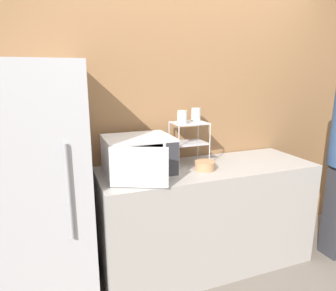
% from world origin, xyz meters
% --- Properties ---
extents(ground_plane, '(12.00, 12.00, 0.00)m').
position_xyz_m(ground_plane, '(0.00, 0.00, 0.00)').
color(ground_plane, '#6B6056').
extents(wall_back, '(8.00, 0.06, 2.60)m').
position_xyz_m(wall_back, '(0.00, 0.68, 1.30)').
color(wall_back, olive).
rests_on(wall_back, ground_plane).
extents(counter, '(1.79, 0.64, 0.89)m').
position_xyz_m(counter, '(0.00, 0.32, 0.45)').
color(counter, '#9E9993').
rests_on(counter, ground_plane).
extents(microwave, '(0.51, 0.60, 0.28)m').
position_xyz_m(microwave, '(-0.58, 0.35, 1.03)').
color(microwave, silver).
rests_on(microwave, counter).
extents(dish_rack, '(0.29, 0.23, 0.35)m').
position_xyz_m(dish_rack, '(-0.11, 0.47, 1.14)').
color(dish_rack, '#B2B2B7').
rests_on(dish_rack, counter).
extents(glass_front_left, '(0.08, 0.08, 0.11)m').
position_xyz_m(glass_front_left, '(-0.20, 0.41, 1.29)').
color(glass_front_left, silver).
rests_on(glass_front_left, dish_rack).
extents(glass_back_right, '(0.08, 0.08, 0.11)m').
position_xyz_m(glass_back_right, '(-0.02, 0.53, 1.29)').
color(glass_back_right, silver).
rests_on(glass_back_right, dish_rack).
extents(bowl, '(0.16, 0.16, 0.07)m').
position_xyz_m(bowl, '(-0.07, 0.25, 0.92)').
color(bowl, '#AD7F56').
rests_on(bowl, counter).
extents(refrigerator, '(0.73, 0.65, 1.72)m').
position_xyz_m(refrigerator, '(-1.32, 0.33, 0.86)').
color(refrigerator, '#B7B7BC').
rests_on(refrigerator, ground_plane).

